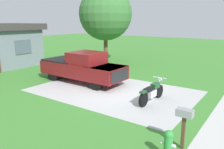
{
  "coord_description": "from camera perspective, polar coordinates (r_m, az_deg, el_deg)",
  "views": [
    {
      "loc": [
        -9.74,
        -6.76,
        3.77
      ],
      "look_at": [
        0.04,
        0.1,
        0.9
      ],
      "focal_mm": 36.41,
      "sensor_mm": 36.0,
      "label": 1
    }
  ],
  "objects": [
    {
      "name": "fire_hydrant",
      "position": [
        6.71,
        13.93,
        -16.82
      ],
      "size": [
        0.32,
        0.4,
        0.87
      ],
      "color": "#2D8C38",
      "rests_on": "ground"
    },
    {
      "name": "driveway_pad",
      "position": [
        12.44,
        0.27,
        -4.12
      ],
      "size": [
        5.66,
        8.6,
        0.01
      ],
      "primitive_type": "cube",
      "color": "#B1B1B1",
      "rests_on": "ground"
    },
    {
      "name": "ground_plane",
      "position": [
        12.44,
        0.27,
        -4.14
      ],
      "size": [
        80.0,
        80.0,
        0.0
      ],
      "primitive_type": "plane",
      "color": "#3D7E30"
    },
    {
      "name": "pickup_truck",
      "position": [
        14.2,
        -7.67,
        1.94
      ],
      "size": [
        2.04,
        5.64,
        1.9
      ],
      "color": "black",
      "rests_on": "ground"
    },
    {
      "name": "shade_tree",
      "position": [
        20.85,
        -1.65,
        14.95
      ],
      "size": [
        4.7,
        4.7,
        6.66
      ],
      "color": "brown",
      "rests_on": "ground"
    },
    {
      "name": "motorcycle",
      "position": [
        10.86,
        10.01,
        -4.39
      ],
      "size": [
        2.21,
        0.7,
        1.09
      ],
      "color": "black",
      "rests_on": "ground"
    },
    {
      "name": "mailbox",
      "position": [
        7.07,
        17.7,
        -10.43
      ],
      "size": [
        0.26,
        0.48,
        1.26
      ],
      "color": "#4C3823",
      "rests_on": "ground"
    }
  ]
}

